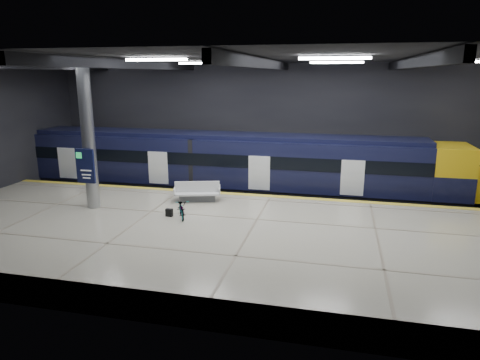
% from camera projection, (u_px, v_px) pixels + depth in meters
% --- Properties ---
extents(ground, '(30.00, 30.00, 0.00)m').
position_uv_depth(ground, '(261.00, 235.00, 20.04)').
color(ground, black).
rests_on(ground, ground).
extents(room_shell, '(30.10, 16.10, 8.05)m').
position_uv_depth(room_shell, '(262.00, 112.00, 18.67)').
color(room_shell, black).
rests_on(room_shell, ground).
extents(platform, '(30.00, 11.00, 1.10)m').
position_uv_depth(platform, '(250.00, 244.00, 17.55)').
color(platform, beige).
rests_on(platform, ground).
extents(safety_strip, '(30.00, 0.40, 0.01)m').
position_uv_depth(safety_strip, '(271.00, 196.00, 22.37)').
color(safety_strip, yellow).
rests_on(safety_strip, platform).
extents(rails, '(30.00, 1.52, 0.16)m').
position_uv_depth(rails, '(278.00, 200.00, 25.22)').
color(rails, gray).
rests_on(rails, ground).
extents(train, '(29.40, 2.84, 3.79)m').
position_uv_depth(train, '(244.00, 166.00, 25.20)').
color(train, black).
rests_on(train, ground).
extents(bench, '(2.48, 1.55, 1.02)m').
position_uv_depth(bench, '(197.00, 194.00, 21.47)').
color(bench, '#595B60').
rests_on(bench, platform).
extents(bicycle, '(1.23, 1.72, 0.86)m').
position_uv_depth(bicycle, '(182.00, 208.00, 18.98)').
color(bicycle, '#99999E').
rests_on(bicycle, platform).
extents(pannier_bag, '(0.32, 0.21, 0.35)m').
position_uv_depth(pannier_bag, '(169.00, 213.00, 19.18)').
color(pannier_bag, black).
rests_on(pannier_bag, platform).
extents(info_column, '(0.90, 0.78, 6.90)m').
position_uv_depth(info_column, '(88.00, 138.00, 19.76)').
color(info_column, '#9EA0A5').
rests_on(info_column, platform).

